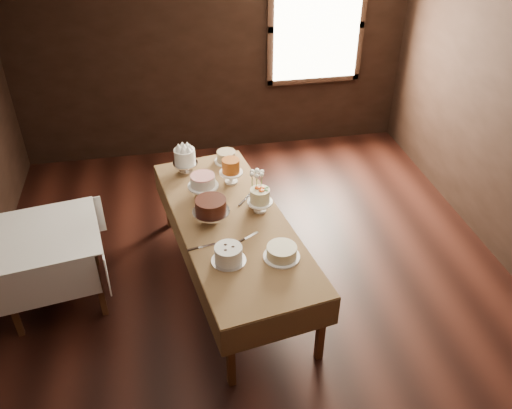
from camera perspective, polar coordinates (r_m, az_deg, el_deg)
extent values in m
cube|color=black|center=(4.97, 0.44, -10.32)|extent=(5.00, 6.00, 0.01)
cube|color=black|center=(6.81, -4.62, 16.56)|extent=(5.00, 0.02, 2.80)
cube|color=#FFEABF|center=(6.95, 6.64, 18.56)|extent=(1.10, 0.05, 1.30)
cube|color=#462615|center=(4.12, -2.78, -16.04)|extent=(0.07, 0.07, 0.67)
cube|color=#462615|center=(5.74, -9.56, 0.45)|extent=(0.07, 0.07, 0.67)
cube|color=#462615|center=(4.32, 7.06, -13.26)|extent=(0.07, 0.07, 0.67)
cube|color=#462615|center=(5.88, -2.39, 1.89)|extent=(0.07, 0.07, 0.67)
cube|color=#462615|center=(4.71, -2.66, -2.03)|extent=(1.24, 2.43, 0.04)
cube|color=olive|center=(4.69, -2.67, -1.78)|extent=(1.30, 2.50, 0.01)
cube|color=#462615|center=(4.88, -25.02, -9.89)|extent=(0.06, 0.06, 0.70)
cube|color=#462615|center=(5.43, -24.90, -4.82)|extent=(0.06, 0.06, 0.70)
cube|color=#462615|center=(4.81, -16.67, -8.36)|extent=(0.06, 0.06, 0.70)
cube|color=#462615|center=(5.36, -17.49, -3.38)|extent=(0.06, 0.06, 0.70)
cube|color=#462615|center=(4.88, -21.95, -3.22)|extent=(0.93, 0.93, 0.04)
cube|color=white|center=(4.87, -22.01, -2.97)|extent=(1.02, 1.02, 0.01)
cylinder|color=silver|center=(5.39, -7.65, 4.07)|extent=(0.25, 0.25, 0.12)
cylinder|color=silver|center=(5.32, -7.76, 5.32)|extent=(0.27, 0.27, 0.15)
cylinder|color=white|center=(5.56, -3.23, 4.72)|extent=(0.25, 0.25, 0.01)
cylinder|color=tan|center=(5.53, -3.25, 5.26)|extent=(0.28, 0.28, 0.11)
cylinder|color=white|center=(5.01, -5.73, 1.63)|extent=(0.29, 0.29, 0.12)
cylinder|color=silver|center=(4.95, -5.80, 2.69)|extent=(0.27, 0.27, 0.10)
cylinder|color=white|center=(5.18, -2.71, 3.05)|extent=(0.23, 0.23, 0.13)
cylinder|color=#AA5218|center=(5.11, -2.75, 4.33)|extent=(0.21, 0.21, 0.14)
cylinder|color=silver|center=(4.66, -4.87, -1.19)|extent=(0.33, 0.33, 0.12)
cylinder|color=#3B150C|center=(4.59, -4.94, 0.02)|extent=(0.39, 0.39, 0.12)
cylinder|color=white|center=(4.77, 0.43, -0.10)|extent=(0.23, 0.23, 0.11)
cylinder|color=beige|center=(4.70, 0.43, 1.10)|extent=(0.18, 0.18, 0.13)
cylinder|color=silver|center=(4.25, -2.98, -6.11)|extent=(0.28, 0.28, 0.01)
cylinder|color=silver|center=(4.21, -3.01, -5.37)|extent=(0.31, 0.31, 0.13)
cylinder|color=white|center=(4.29, 2.79, -5.66)|extent=(0.30, 0.30, 0.01)
cylinder|color=beige|center=(4.26, 2.81, -5.12)|extent=(0.34, 0.34, 0.09)
cube|color=silver|center=(4.50, -0.53, -3.38)|extent=(0.22, 0.14, 0.01)
cube|color=silver|center=(4.92, -4.68, 0.22)|extent=(0.12, 0.23, 0.01)
cube|color=silver|center=(4.98, -0.95, 0.82)|extent=(0.17, 0.20, 0.01)
cube|color=silver|center=(4.42, -5.36, -4.47)|extent=(0.24, 0.07, 0.01)
imported|color=#2D2823|center=(4.86, 0.09, 0.86)|extent=(0.17, 0.17, 0.15)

